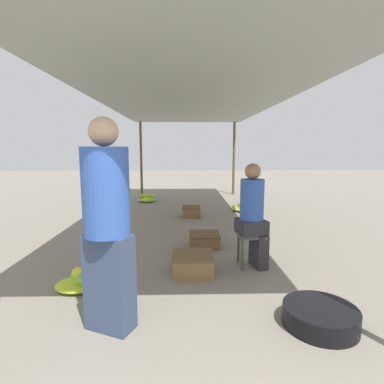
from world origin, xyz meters
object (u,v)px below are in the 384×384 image
(banana_pile_right_1, at_px, (243,208))
(basin_black, at_px, (320,317))
(crate_mid, at_px, (204,240))
(stool, at_px, (251,240))
(vendor_seated, at_px, (253,214))
(banana_pile_left_1, at_px, (106,262))
(banana_pile_left_2, at_px, (147,199))
(vendor_foreground, at_px, (107,223))
(crate_near, at_px, (191,212))
(banana_pile_right_0, at_px, (249,223))
(crate_far, at_px, (193,264))
(banana_pile_left_0, at_px, (80,281))

(banana_pile_right_1, bearing_deg, basin_black, -93.34)
(crate_mid, bearing_deg, stool, -56.76)
(vendor_seated, relative_size, banana_pile_left_1, 2.88)
(banana_pile_left_2, bearing_deg, vendor_foreground, -85.98)
(banana_pile_right_1, relative_size, crate_near, 1.59)
(vendor_foreground, bearing_deg, banana_pile_left_1, 105.92)
(banana_pile_right_0, relative_size, crate_far, 0.96)
(vendor_seated, relative_size, basin_black, 2.13)
(crate_near, bearing_deg, banana_pile_right_1, 24.92)
(banana_pile_left_1, height_order, crate_near, crate_near)
(banana_pile_left_2, relative_size, banana_pile_right_1, 0.82)
(vendor_seated, xyz_separation_m, crate_mid, (-0.56, 0.84, -0.60))
(vendor_foreground, relative_size, banana_pile_left_1, 3.80)
(crate_mid, bearing_deg, banana_pile_left_0, -136.24)
(banana_pile_left_1, xyz_separation_m, crate_near, (1.16, 2.91, 0.05))
(banana_pile_right_0, height_order, banana_pile_right_1, banana_pile_right_1)
(banana_pile_left_1, bearing_deg, crate_mid, 32.56)
(basin_black, relative_size, crate_far, 1.25)
(banana_pile_right_1, xyz_separation_m, crate_mid, (-1.13, -2.66, 0.03))
(stool, distance_m, crate_far, 0.81)
(stool, xyz_separation_m, basin_black, (0.31, -1.35, -0.27))
(banana_pile_left_0, height_order, banana_pile_left_1, banana_pile_left_0)
(banana_pile_right_1, bearing_deg, vendor_foreground, -113.32)
(vendor_foreground, xyz_separation_m, crate_far, (0.73, 1.13, -0.80))
(stool, xyz_separation_m, banana_pile_right_0, (0.39, 1.90, -0.26))
(banana_pile_left_0, bearing_deg, banana_pile_right_1, 57.43)
(stool, height_order, banana_pile_right_0, stool)
(vendor_seated, relative_size, crate_mid, 2.83)
(banana_pile_right_0, relative_size, crate_near, 1.18)
(vendor_seated, bearing_deg, banana_pile_left_1, -179.78)
(stool, xyz_separation_m, crate_near, (-0.70, 2.90, -0.23))
(banana_pile_left_1, distance_m, banana_pile_left_2, 4.88)
(basin_black, bearing_deg, crate_far, 132.64)
(crate_near, relative_size, crate_mid, 0.87)
(banana_pile_left_0, bearing_deg, banana_pile_left_1, 75.42)
(basin_black, relative_size, banana_pile_left_1, 1.35)
(banana_pile_left_0, relative_size, crate_mid, 1.13)
(banana_pile_left_1, relative_size, crate_far, 0.93)
(vendor_foreground, xyz_separation_m, banana_pile_left_1, (-0.37, 1.31, -0.84))
(vendor_seated, xyz_separation_m, basin_black, (0.29, -1.35, -0.62))
(vendor_foreground, relative_size, vendor_seated, 1.32)
(banana_pile_left_0, bearing_deg, basin_black, -18.58)
(vendor_seated, distance_m, banana_pile_left_1, 1.99)
(banana_pile_left_1, bearing_deg, banana_pile_right_1, 55.03)
(vendor_seated, distance_m, crate_near, 3.04)
(crate_far, bearing_deg, banana_pile_right_0, 61.38)
(vendor_foreground, height_order, crate_far, vendor_foreground)
(banana_pile_right_0, bearing_deg, vendor_foreground, -120.22)
(banana_pile_left_1, bearing_deg, vendor_foreground, -74.08)
(stool, xyz_separation_m, banana_pile_right_1, (0.59, 3.49, -0.28))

